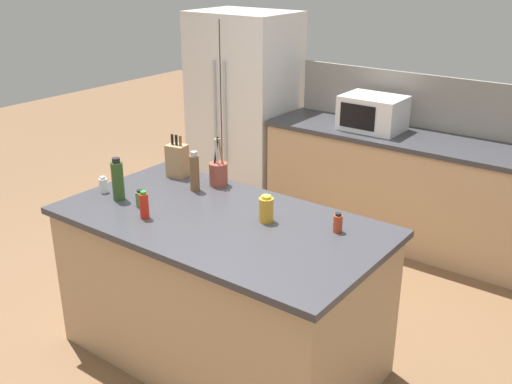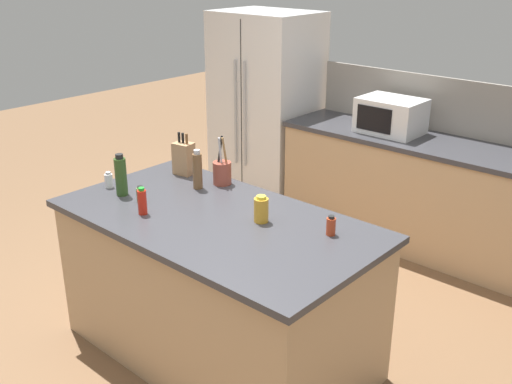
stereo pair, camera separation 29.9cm
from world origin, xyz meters
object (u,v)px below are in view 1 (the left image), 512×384
object	(u,v)px
refrigerator	(244,107)
olive_oil_bottle	(118,180)
utensil_crock	(218,173)
honey_jar	(266,209)
pepper_grinder	(194,172)
hot_sauce_bottle	(144,205)
microwave	(373,113)
spice_jar_paprika	(338,223)
knife_block	(177,160)
spice_jar_oregano	(140,199)
salt_shaker	(103,185)

from	to	relation	value
refrigerator	olive_oil_bottle	bearing A→B (deg)	-69.83
utensil_crock	honey_jar	distance (m)	0.64
pepper_grinder	olive_oil_bottle	world-z (taller)	olive_oil_bottle
hot_sauce_bottle	olive_oil_bottle	distance (m)	0.35
hot_sauce_bottle	pepper_grinder	bearing A→B (deg)	96.97
utensil_crock	hot_sauce_bottle	distance (m)	0.65
microwave	spice_jar_paprika	distance (m)	2.10
knife_block	spice_jar_paprika	bearing A→B (deg)	-14.45
pepper_grinder	olive_oil_bottle	size ratio (longest dim) A/B	0.96
refrigerator	knife_block	distance (m)	2.08
knife_block	spice_jar_oregano	bearing A→B (deg)	-79.83
utensil_crock	hot_sauce_bottle	bearing A→B (deg)	-90.16
pepper_grinder	olive_oil_bottle	distance (m)	0.48
spice_jar_paprika	pepper_grinder	bearing A→B (deg)	-179.73
refrigerator	salt_shaker	xyz separation A→B (m)	(0.71, -2.38, 0.07)
hot_sauce_bottle	olive_oil_bottle	xyz separation A→B (m)	(-0.33, 0.10, 0.05)
microwave	salt_shaker	distance (m)	2.43
refrigerator	hot_sauce_bottle	world-z (taller)	refrigerator
microwave	hot_sauce_bottle	xyz separation A→B (m)	(-0.21, -2.45, -0.07)
microwave	hot_sauce_bottle	size ratio (longest dim) A/B	3.14
utensil_crock	refrigerator	bearing A→B (deg)	123.34
knife_block	utensil_crock	size ratio (longest dim) A/B	0.91
hot_sauce_bottle	microwave	bearing A→B (deg)	85.12
pepper_grinder	hot_sauce_bottle	world-z (taller)	pepper_grinder
knife_block	spice_jar_paprika	size ratio (longest dim) A/B	2.61
microwave	utensil_crock	world-z (taller)	utensil_crock
salt_shaker	pepper_grinder	xyz separation A→B (m)	(0.44, 0.37, 0.07)
hot_sauce_bottle	salt_shaker	bearing A→B (deg)	166.47
honey_jar	olive_oil_bottle	bearing A→B (deg)	-163.02
salt_shaker	honey_jar	bearing A→B (deg)	13.38
pepper_grinder	refrigerator	bearing A→B (deg)	119.87
refrigerator	salt_shaker	size ratio (longest dim) A/B	17.52
microwave	utensil_crock	size ratio (longest dim) A/B	1.60
spice_jar_oregano	salt_shaker	distance (m)	0.36
microwave	spice_jar_oregano	size ratio (longest dim) A/B	4.78
olive_oil_bottle	refrigerator	bearing A→B (deg)	110.17
pepper_grinder	honey_jar	distance (m)	0.66
knife_block	utensil_crock	bearing A→B (deg)	-2.83
salt_shaker	olive_oil_bottle	bearing A→B (deg)	-7.16
knife_block	honey_jar	world-z (taller)	knife_block
spice_jar_oregano	utensil_crock	bearing A→B (deg)	75.15
knife_block	pepper_grinder	distance (m)	0.29
microwave	spice_jar_oregano	xyz separation A→B (m)	(-0.35, -2.35, -0.10)
olive_oil_bottle	utensil_crock	bearing A→B (deg)	59.12
utensil_crock	spice_jar_paprika	xyz separation A→B (m)	(0.97, -0.16, -0.03)
microwave	hot_sauce_bottle	world-z (taller)	microwave
refrigerator	knife_block	bearing A→B (deg)	-64.83
spice_jar_paprika	spice_jar_oregano	bearing A→B (deg)	-160.41
refrigerator	olive_oil_bottle	distance (m)	2.56
microwave	honey_jar	size ratio (longest dim) A/B	3.28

